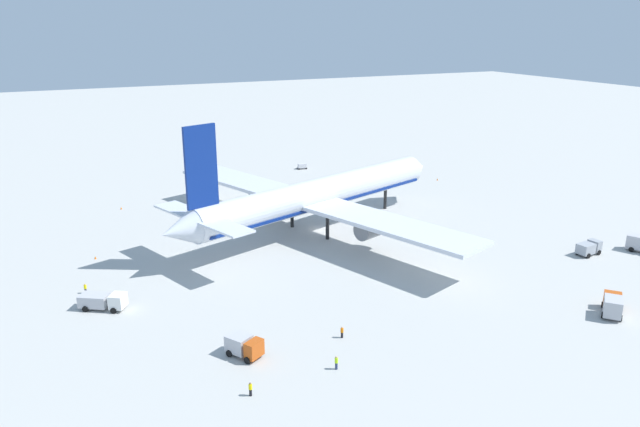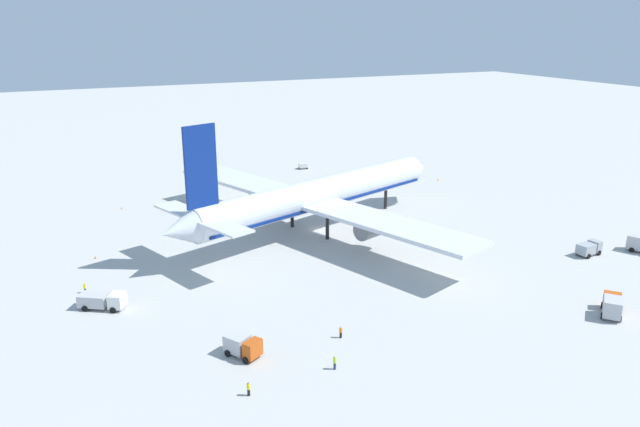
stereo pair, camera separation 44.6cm
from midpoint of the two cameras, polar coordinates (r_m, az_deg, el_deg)
The scene contains 16 objects.
ground_plane at distance 122.77m, azimuth 0.09°, elevation -1.49°, with size 600.00×600.00×0.00m, color #B2B2AD.
airliner at distance 119.64m, azimuth -0.37°, elevation 1.65°, with size 67.19×74.11×24.15m.
service_truck_0 at distance 119.27m, azimuth 23.84°, elevation -2.96°, with size 4.98×2.98×2.41m.
service_truck_2 at distance 94.86m, azimuth -19.46°, elevation -7.61°, with size 6.91×5.63×2.45m.
service_truck_4 at distance 96.92m, azimuth 25.66°, elevation -7.69°, with size 5.75×5.42×2.88m.
service_truck_5 at distance 78.43m, azimuth -7.06°, elevation -12.06°, with size 4.40×5.14×2.57m.
baggage_cart_0 at distance 173.07m, azimuth -1.53°, elevation 4.44°, with size 3.42×1.85×1.52m.
baggage_cart_1 at distance 166.25m, azimuth 6.29°, elevation 3.59°, with size 2.54×2.92×0.40m.
ground_worker_0 at distance 101.15m, azimuth -20.90°, elevation -6.50°, with size 0.43×0.43×1.62m.
ground_worker_1 at distance 75.47m, azimuth 1.56°, elevation -13.69°, with size 0.46×0.46×1.77m.
ground_worker_2 at distance 71.32m, azimuth -6.48°, elevation -15.90°, with size 0.44×0.44×1.68m.
ground_worker_3 at distance 82.18m, azimuth 2.10°, elevation -10.97°, with size 0.52×0.52×1.61m.
traffic_cone_0 at distance 163.49m, azimuth 11.00°, elevation 3.14°, with size 0.36×0.36×0.55m, color orange.
traffic_cone_1 at distance 142.80m, azimuth -17.88°, elevation 0.50°, with size 0.36×0.36×0.55m, color orange.
traffic_cone_2 at distance 156.67m, azimuth -11.88°, elevation 2.45°, with size 0.36×0.36×0.55m, color orange.
traffic_cone_3 at distance 114.80m, azimuth -20.07°, elevation -3.84°, with size 0.36×0.36×0.55m, color orange.
Camera 2 is at (-49.39, -105.04, 40.02)m, focal length 34.40 mm.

